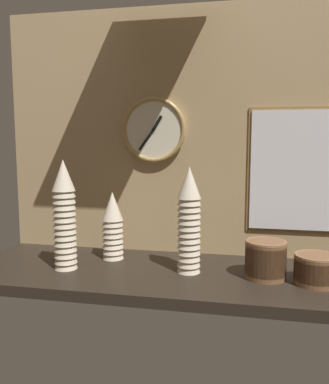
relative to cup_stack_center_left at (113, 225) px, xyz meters
name	(u,v)px	position (x,y,z in m)	size (l,w,h in m)	color
ground_plane	(174,275)	(0.28, -0.10, -0.16)	(1.60, 0.56, 0.04)	black
wall_tiled_back	(186,133)	(0.28, 0.17, 0.38)	(1.60, 0.03, 1.05)	tan
cup_stack_center_left	(113,225)	(0.00, 0.00, 0.00)	(0.09, 0.09, 0.28)	beige
cup_stack_center_right	(189,220)	(0.34, -0.11, 0.06)	(0.09, 0.09, 0.40)	beige
cup_stack_left	(65,215)	(-0.14, -0.16, 0.07)	(0.09, 0.09, 0.42)	beige
bowl_stack_far_right	(316,269)	(0.78, -0.15, -0.09)	(0.15, 0.15, 0.10)	brown
bowl_stack_right	(266,259)	(0.62, -0.12, -0.07)	(0.15, 0.15, 0.14)	brown
wall_clock	(154,130)	(0.14, 0.14, 0.40)	(0.28, 0.03, 0.28)	beige
menu_board	(303,171)	(0.76, 0.14, 0.23)	(0.44, 0.01, 0.51)	olive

